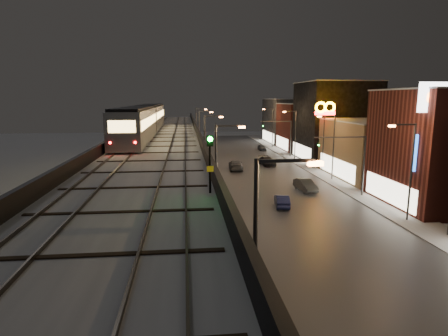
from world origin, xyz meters
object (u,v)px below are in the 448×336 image
car_onc_silver (305,186)px  sign_citgo (431,114)px  car_taxi (259,286)px  car_onc_red (262,148)px  subway_train (145,120)px  rail_signal (210,153)px  car_onc_white (267,162)px  car_mid_silver (211,165)px  car_mid_dark (236,165)px  car_near_white (282,201)px

car_onc_silver → sign_citgo: (7.28, -11.79, 9.06)m
car_taxi → car_onc_silver: car_onc_silver is taller
car_onc_silver → car_onc_red: car_onc_silver is taller
subway_train → rail_signal: 33.51m
rail_signal → car_onc_white: (12.50, 43.40, -7.89)m
subway_train → car_onc_white: size_ratio=7.45×
car_mid_silver → car_mid_dark: size_ratio=0.86×
rail_signal → car_onc_silver: (13.32, 25.59, -7.89)m
car_mid_silver → car_onc_white: (9.53, 2.00, 0.09)m
car_mid_dark → car_onc_white: bearing=-147.0°
subway_train → car_near_white: 21.80m
subway_train → car_mid_silver: subway_train is taller
car_onc_silver → sign_citgo: sign_citgo is taller
car_taxi → car_onc_red: bearing=-101.1°
rail_signal → car_mid_silver: 42.26m
car_taxi → car_mid_silver: (0.14, 39.63, -0.04)m
car_onc_red → car_near_white: bearing=-99.8°
car_taxi → sign_citgo: sign_citgo is taller
subway_train → car_taxi: 33.38m
car_mid_silver → car_onc_red: size_ratio=1.26×
subway_train → sign_citgo: bearing=-35.3°
car_mid_silver → car_onc_silver: car_onc_silver is taller
car_mid_dark → rail_signal: bearing=84.8°
sign_citgo → car_onc_silver: bearing=121.7°
car_onc_silver → car_mid_dark: bearing=108.5°
car_near_white → subway_train: bearing=-33.5°
car_taxi → car_mid_dark: 38.67m
car_mid_dark → subway_train: bearing=33.5°
car_taxi → car_mid_silver: size_ratio=0.87×
car_mid_dark → car_mid_silver: bearing=-12.9°
car_taxi → car_mid_dark: (3.91, 38.47, 0.09)m
car_mid_silver → car_mid_dark: bearing=166.7°
subway_train → car_taxi: subway_train is taller
car_mid_silver → car_onc_silver: size_ratio=1.03×
car_mid_silver → subway_train: bearing=46.1°
car_near_white → sign_citgo: (11.85, -5.49, 9.15)m
car_onc_red → sign_citgo: bearing=-84.9°
car_mid_silver → car_onc_red: (12.51, 20.75, -0.02)m
rail_signal → car_onc_white: rail_signal is taller
car_near_white → car_mid_silver: bearing=-67.0°
subway_train → car_mid_silver: bearing=42.2°
car_mid_silver → car_mid_dark: (3.77, -1.16, 0.13)m
subway_train → car_onc_white: (18.90, 10.51, -7.72)m
car_mid_silver → car_onc_white: car_onc_white is taller
car_onc_white → car_near_white: bearing=-103.7°
subway_train → car_onc_silver: size_ratio=8.40×
rail_signal → car_near_white: size_ratio=0.73×
car_onc_white → sign_citgo: 32.00m
car_mid_dark → car_onc_red: (8.75, 21.92, -0.15)m
car_taxi → car_onc_silver: bearing=-113.0°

